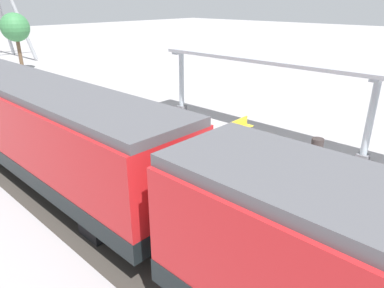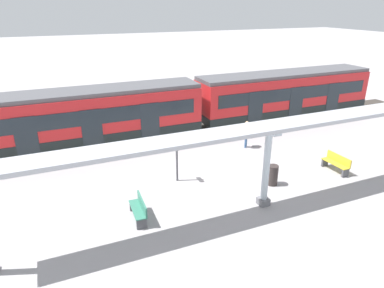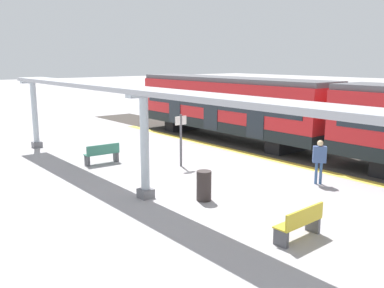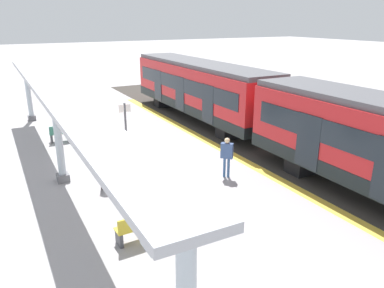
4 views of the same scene
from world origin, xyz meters
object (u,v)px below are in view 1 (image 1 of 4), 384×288
object	(u,v)px
canopy_pillar_second	(370,120)
trash_bin	(316,150)
canopy_pillar_third	(182,81)
train_far_carriage	(45,130)
passenger_waiting_near_edge	(224,164)
bench_near_end	(240,128)

from	to	relation	value
canopy_pillar_second	trash_bin	world-z (taller)	canopy_pillar_second
canopy_pillar_third	trash_bin	distance (m)	9.03
train_far_carriage	canopy_pillar_third	xyz separation A→B (m)	(9.20, 2.39, -0.10)
canopy_pillar_second	passenger_waiting_near_edge	size ratio (longest dim) A/B	2.11
trash_bin	passenger_waiting_near_edge	bearing A→B (deg)	164.38
canopy_pillar_second	bench_near_end	size ratio (longest dim) A/B	2.25
canopy_pillar_third	trash_bin	size ratio (longest dim) A/B	3.51
train_far_carriage	bench_near_end	bearing A→B (deg)	-18.44
canopy_pillar_second	canopy_pillar_third	xyz separation A→B (m)	(0.00, 10.23, 0.00)
bench_near_end	passenger_waiting_near_edge	xyz separation A→B (m)	(-4.48, -2.57, 0.57)
train_far_carriage	trash_bin	size ratio (longest dim) A/B	13.47
canopy_pillar_second	canopy_pillar_third	world-z (taller)	same
trash_bin	train_far_carriage	bearing A→B (deg)	140.69
bench_near_end	canopy_pillar_second	bearing A→B (deg)	-76.56
passenger_waiting_near_edge	canopy_pillar_third	bearing A→B (deg)	53.08
canopy_pillar_second	canopy_pillar_third	size ratio (longest dim) A/B	1.00
canopy_pillar_third	bench_near_end	distance (m)	5.35
canopy_pillar_second	passenger_waiting_near_edge	xyz separation A→B (m)	(-5.72, 2.61, -0.72)
canopy_pillar_second	bench_near_end	bearing A→B (deg)	103.44
train_far_carriage	passenger_waiting_near_edge	distance (m)	6.34
train_far_carriage	trash_bin	xyz separation A→B (m)	(7.89, -6.46, -1.35)
trash_bin	passenger_waiting_near_edge	world-z (taller)	passenger_waiting_near_edge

